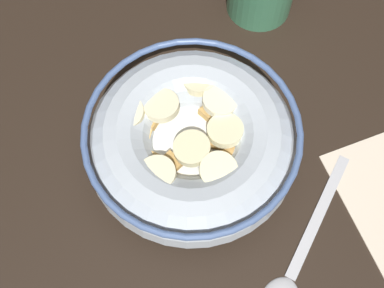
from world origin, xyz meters
The scene contains 3 objects.
ground_plane centered at (0.00, 0.00, -1.00)cm, with size 115.59×115.59×2.00cm, color black.
cereal_bowl centered at (0.02, 0.00, 3.32)cm, with size 19.15×19.15×6.16cm.
spoon centered at (-13.52, -4.31, 0.34)cm, with size 13.14×14.41×0.80cm.
Camera 1 is at (-17.24, 6.21, 43.71)cm, focal length 45.94 mm.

